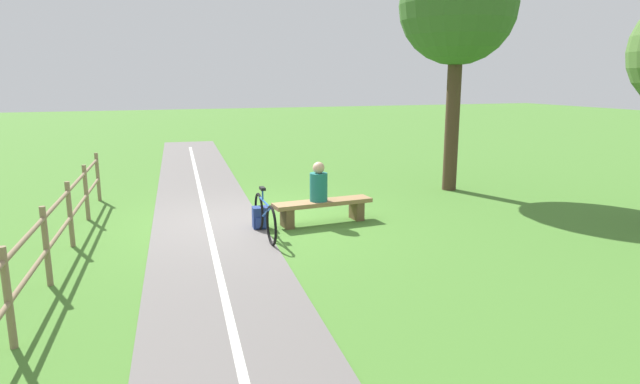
{
  "coord_description": "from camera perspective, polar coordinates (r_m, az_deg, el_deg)",
  "views": [
    {
      "loc": [
        2.06,
        10.1,
        2.74
      ],
      "look_at": [
        -0.68,
        2.28,
        0.98
      ],
      "focal_mm": 30.27,
      "sensor_mm": 36.0,
      "label": 1
    }
  ],
  "objects": [
    {
      "name": "ground_plane",
      "position": [
        10.66,
        -7.51,
        -3.03
      ],
      "size": [
        80.0,
        80.0,
        0.0
      ],
      "primitive_type": "plane",
      "color": "#477A2D"
    },
    {
      "name": "paved_path",
      "position": [
        6.74,
        -9.77,
        -12.1
      ],
      "size": [
        4.83,
        36.05,
        0.02
      ],
      "primitive_type": "cube",
      "rotation": [
        0.0,
        0.0,
        -0.08
      ],
      "color": "#66605E",
      "rests_on": "ground_plane"
    },
    {
      "name": "path_centre_line",
      "position": [
        6.74,
        -9.77,
        -12.02
      ],
      "size": [
        2.57,
        31.91,
        0.0
      ],
      "primitive_type": "cube",
      "rotation": [
        0.0,
        0.0,
        -0.08
      ],
      "color": "silver",
      "rests_on": "paved_path"
    },
    {
      "name": "bench",
      "position": [
        10.33,
        0.3,
        -1.61
      ],
      "size": [
        1.97,
        0.56,
        0.44
      ],
      "rotation": [
        0.0,
        0.0,
        0.08
      ],
      "color": "#937047",
      "rests_on": "ground_plane"
    },
    {
      "name": "person_seated",
      "position": [
        10.2,
        -0.15,
        0.84
      ],
      "size": [
        0.36,
        0.36,
        0.75
      ],
      "rotation": [
        0.0,
        0.0,
        0.08
      ],
      "color": "#1E6B66",
      "rests_on": "bench"
    },
    {
      "name": "bicycle",
      "position": [
        9.48,
        -5.85,
        -2.63
      ],
      "size": [
        0.09,
        1.72,
        0.86
      ],
      "rotation": [
        0.0,
        0.0,
        1.54
      ],
      "color": "black",
      "rests_on": "ground_plane"
    },
    {
      "name": "backpack",
      "position": [
        10.04,
        -6.34,
        -2.75
      ],
      "size": [
        0.3,
        0.31,
        0.41
      ],
      "rotation": [
        0.0,
        0.0,
        6.19
      ],
      "color": "navy",
      "rests_on": "ground_plane"
    },
    {
      "name": "fence_roadside",
      "position": [
        7.2,
        -28.42,
        -6.4
      ],
      "size": [
        0.97,
        12.51,
        1.1
      ],
      "rotation": [
        0.0,
        0.0,
        1.5
      ],
      "color": "#847051",
      "rests_on": "ground_plane"
    },
    {
      "name": "tree_far_right",
      "position": [
        13.73,
        14.38,
        18.39
      ],
      "size": [
        2.76,
        2.76,
        5.8
      ],
      "color": "#473323",
      "rests_on": "ground_plane"
    }
  ]
}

